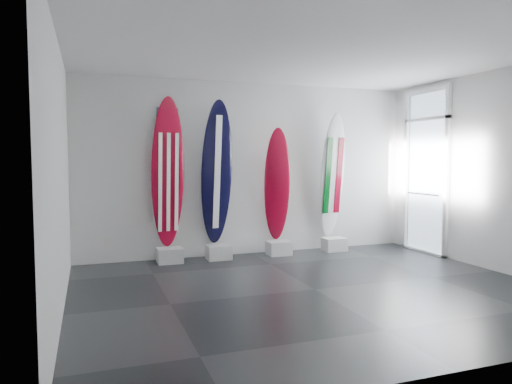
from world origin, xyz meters
name	(u,v)px	position (x,y,z in m)	size (l,w,h in m)	color
floor	(315,289)	(0.00, 0.00, 0.00)	(6.00, 6.00, 0.00)	black
ceiling	(317,52)	(0.00, 0.00, 3.00)	(6.00, 6.00, 0.00)	white
wall_back	(251,169)	(0.00, 2.50, 1.50)	(6.00, 6.00, 0.00)	white
wall_front	(464,182)	(0.00, -2.50, 1.50)	(6.00, 6.00, 0.00)	white
wall_left	(59,176)	(-3.00, 0.00, 1.50)	(5.00, 5.00, 0.00)	white
wall_right	(498,171)	(3.00, 0.00, 1.50)	(5.00, 5.00, 0.00)	white
display_block_usa	(170,256)	(-1.50, 2.18, 0.12)	(0.40, 0.30, 0.24)	silver
surfboard_usa	(168,173)	(-1.50, 2.28, 1.45)	(0.55, 0.08, 2.43)	#A00722
display_block_navy	(219,252)	(-0.69, 2.18, 0.12)	(0.40, 0.30, 0.24)	silver
surfboard_navy	(217,173)	(-0.69, 2.28, 1.44)	(0.55, 0.08, 2.42)	black
display_block_swiss	(279,248)	(0.40, 2.18, 0.12)	(0.40, 0.30, 0.24)	silver
surfboard_swiss	(277,185)	(0.40, 2.28, 1.23)	(0.45, 0.08, 1.99)	#A00722
display_block_italy	(334,244)	(1.49, 2.18, 0.12)	(0.40, 0.30, 0.24)	silver
surfboard_italy	(332,176)	(1.49, 2.28, 1.37)	(0.51, 0.08, 2.27)	white
wall_outlet	(107,242)	(-2.45, 2.48, 0.35)	(0.09, 0.02, 0.13)	silver
glass_door	(426,173)	(2.97, 1.55, 1.43)	(0.12, 1.16, 2.85)	white
balcony	(482,221)	(4.30, 1.55, 0.50)	(2.80, 2.20, 1.20)	slate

